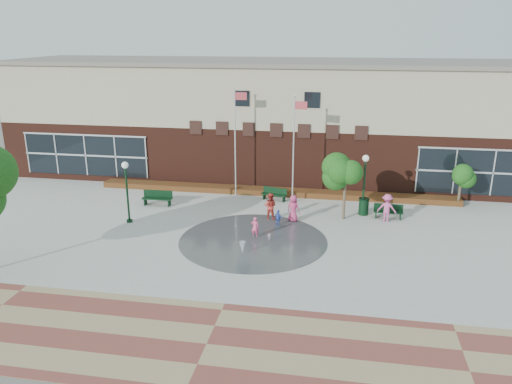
% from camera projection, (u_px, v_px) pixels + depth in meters
% --- Properties ---
extents(ground, '(120.00, 120.00, 0.00)m').
position_uv_depth(ground, '(243.00, 264.00, 25.51)').
color(ground, '#666056').
rests_on(ground, ground).
extents(plaza_concrete, '(46.00, 18.00, 0.01)m').
position_uv_depth(plaza_concrete, '(256.00, 234.00, 29.26)').
color(plaza_concrete, '#A8A8A0').
rests_on(plaza_concrete, ground).
extents(paver_band, '(46.00, 6.00, 0.01)m').
position_uv_depth(paver_band, '(206.00, 344.00, 18.94)').
color(paver_band, brown).
rests_on(paver_band, ground).
extents(splash_pad, '(8.40, 8.40, 0.01)m').
position_uv_depth(splash_pad, '(253.00, 241.00, 28.32)').
color(splash_pad, '#383A3D').
rests_on(splash_pad, ground).
extents(library_building, '(44.40, 10.40, 9.20)m').
position_uv_depth(library_building, '(284.00, 118.00, 40.48)').
color(library_building, '#492117').
rests_on(library_building, ground).
extents(flower_bed, '(26.00, 1.20, 0.40)m').
position_uv_depth(flower_bed, '(274.00, 194.00, 36.39)').
color(flower_bed, maroon).
rests_on(flower_bed, ground).
extents(flagpole_left, '(0.92, 0.15, 7.82)m').
position_uv_depth(flagpole_left, '(236.00, 136.00, 34.93)').
color(flagpole_left, silver).
rests_on(flagpole_left, ground).
extents(flagpole_right, '(0.91, 0.20, 7.45)m').
position_uv_depth(flagpole_right, '(294.00, 144.00, 33.28)').
color(flagpole_right, silver).
rests_on(flagpole_right, ground).
extents(lamp_left, '(0.41, 0.41, 3.89)m').
position_uv_depth(lamp_left, '(127.00, 185.00, 30.36)').
color(lamp_left, black).
rests_on(lamp_left, ground).
extents(lamp_right, '(0.42, 0.42, 4.00)m').
position_uv_depth(lamp_right, '(364.00, 178.00, 31.55)').
color(lamp_right, black).
rests_on(lamp_right, ground).
extents(bench_left, '(2.05, 0.62, 1.02)m').
position_uv_depth(bench_left, '(157.00, 201.00, 34.00)').
color(bench_left, black).
rests_on(bench_left, ground).
extents(bench_mid, '(1.84, 0.91, 0.89)m').
position_uv_depth(bench_mid, '(274.00, 196.00, 35.04)').
color(bench_mid, black).
rests_on(bench_mid, ground).
extents(bench_right, '(1.83, 0.57, 0.91)m').
position_uv_depth(bench_right, '(388.00, 214.00, 31.63)').
color(bench_right, black).
rests_on(bench_right, ground).
extents(trash_can, '(0.68, 0.68, 1.12)m').
position_uv_depth(trash_can, '(364.00, 206.00, 32.21)').
color(trash_can, black).
rests_on(trash_can, ground).
extents(tree_mid, '(2.53, 2.53, 4.27)m').
position_uv_depth(tree_mid, '(346.00, 172.00, 30.67)').
color(tree_mid, '#493C2A').
rests_on(tree_mid, ground).
extents(tree_small_right, '(1.88, 1.88, 3.22)m').
position_uv_depth(tree_small_right, '(462.00, 173.00, 33.27)').
color(tree_small_right, '#493C2A').
rests_on(tree_small_right, ground).
extents(water_jet_a, '(0.34, 0.34, 0.67)m').
position_uv_depth(water_jet_a, '(242.00, 254.00, 26.65)').
color(water_jet_a, white).
rests_on(water_jet_a, ground).
extents(water_jet_b, '(0.17, 0.17, 0.39)m').
position_uv_depth(water_jet_b, '(269.00, 241.00, 28.27)').
color(water_jet_b, white).
rests_on(water_jet_b, ground).
extents(child_splash, '(0.48, 0.33, 1.25)m').
position_uv_depth(child_splash, '(255.00, 227.00, 28.63)').
color(child_splash, '#ED5081').
rests_on(child_splash, ground).
extents(adult_red, '(0.93, 0.77, 1.73)m').
position_uv_depth(adult_red, '(270.00, 206.00, 31.36)').
color(adult_red, '#BF352C').
rests_on(adult_red, ground).
extents(adult_pink, '(0.97, 0.81, 1.71)m').
position_uv_depth(adult_pink, '(293.00, 208.00, 31.00)').
color(adult_pink, '#C33769').
rests_on(adult_pink, ground).
extents(child_blue, '(0.64, 0.52, 1.01)m').
position_uv_depth(child_blue, '(278.00, 218.00, 30.36)').
color(child_blue, blue).
rests_on(child_blue, ground).
extents(person_bench, '(1.26, 0.87, 1.80)m').
position_uv_depth(person_bench, '(387.00, 208.00, 30.92)').
color(person_bench, '#CC5190').
rests_on(person_bench, ground).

